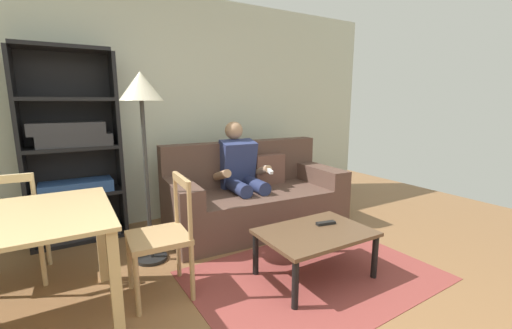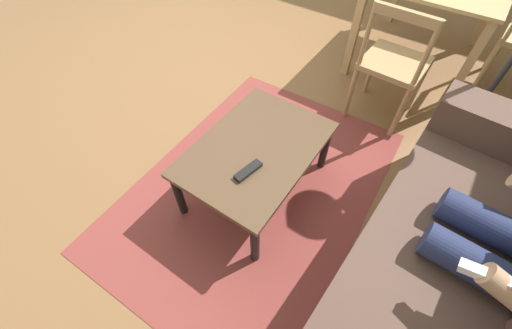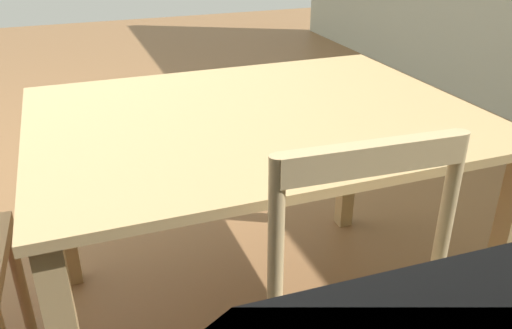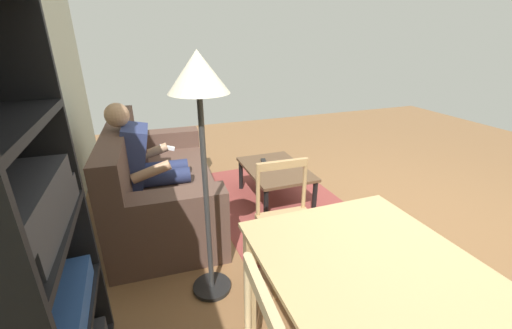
# 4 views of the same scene
# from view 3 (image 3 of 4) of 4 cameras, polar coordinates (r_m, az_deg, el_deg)

# --- Properties ---
(dining_table) EXTENTS (1.28, 0.98, 0.77)m
(dining_table) POSITION_cam_3_polar(r_m,az_deg,el_deg) (1.59, -0.00, 1.89)
(dining_table) COLOR tan
(dining_table) RESTS_ON ground_plane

